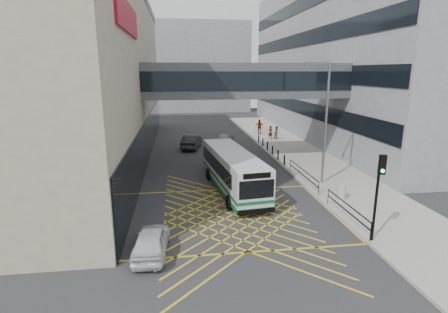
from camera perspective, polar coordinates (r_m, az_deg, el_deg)
name	(u,v)px	position (r m, az deg, el deg)	size (l,w,h in m)	color
ground	(233,215)	(21.15, 1.46, -9.45)	(120.00, 120.00, 0.00)	#333335
building_whsmith	(13,75)	(38.19, -31.25, 11.35)	(24.17, 42.00, 16.00)	tan
building_right	(389,57)	(51.00, 25.29, 14.42)	(24.09, 44.00, 20.00)	gray
building_far	(181,68)	(79.19, -7.07, 14.22)	(28.00, 16.00, 18.00)	gray
skybridge	(245,81)	(31.78, 3.52, 12.27)	(20.00, 4.10, 3.00)	#464B50
pavement	(295,152)	(37.19, 11.56, 0.70)	(6.00, 54.00, 0.16)	#A8A39A
box_junction	(233,214)	(21.15, 1.46, -9.44)	(12.00, 9.00, 0.01)	gold
bus	(233,170)	(24.79, 1.40, -2.18)	(3.47, 10.32, 2.84)	silver
car_white	(151,241)	(17.08, -11.78, -13.30)	(1.69, 4.13, 1.31)	silver
car_dark	(192,141)	(38.73, -5.29, 2.47)	(1.90, 4.86, 1.52)	#222328
car_silver	(225,138)	(41.41, 0.16, 3.10)	(1.74, 4.13, 1.28)	gray
traffic_light	(379,186)	(18.20, 23.94, -4.40)	(0.33, 0.52, 4.43)	black
street_lamp	(324,116)	(26.26, 15.99, 6.33)	(2.00, 0.44, 8.79)	slate
litter_bin	(341,192)	(24.22, 18.60, -5.46)	(0.58, 0.58, 1.00)	#ADA89E
kerb_railings	(320,187)	(24.10, 15.43, -4.76)	(0.05, 12.54, 1.00)	black
bollards	(270,148)	(36.27, 7.49, 1.39)	(0.14, 10.14, 0.90)	black
pedestrian_a	(270,133)	(43.25, 7.55, 3.89)	(0.65, 0.46, 1.62)	gray
pedestrian_b	(277,133)	(43.41, 8.62, 3.86)	(0.77, 0.45, 1.58)	gray
pedestrian_c	(260,127)	(46.57, 5.82, 4.83)	(1.13, 0.55, 1.92)	gray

